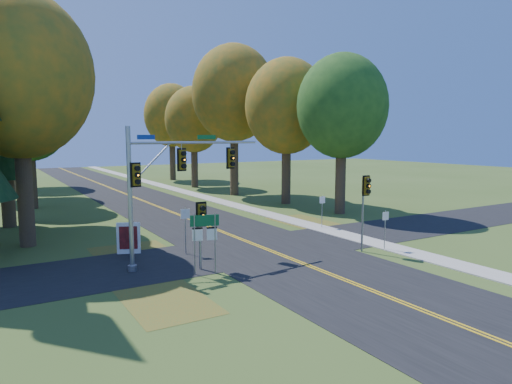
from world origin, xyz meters
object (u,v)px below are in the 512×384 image
traffic_mast (166,177)px  route_sign_cluster (205,232)px  east_signal_pole (365,194)px  info_kiosk (129,238)px

traffic_mast → route_sign_cluster: bearing=-75.1°
traffic_mast → east_signal_pole: bearing=-24.0°
route_sign_cluster → info_kiosk: 5.83m
east_signal_pole → route_sign_cluster: 9.09m
traffic_mast → east_signal_pole: traffic_mast is taller
traffic_mast → route_sign_cluster: traffic_mast is taller
route_sign_cluster → traffic_mast: bearing=127.8°
east_signal_pole → route_sign_cluster: bearing=179.1°
east_signal_pole → traffic_mast: bearing=166.8°
route_sign_cluster → info_kiosk: size_ratio=1.65×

